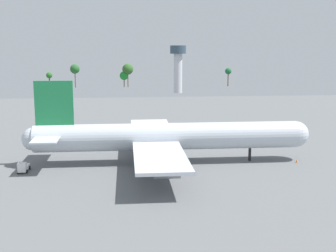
# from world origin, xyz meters

# --- Properties ---
(ground_plane) EXTENTS (284.94, 284.94, 0.00)m
(ground_plane) POSITION_xyz_m (0.00, 0.00, 0.00)
(ground_plane) COLOR slate
(cargo_airplane) EXTENTS (71.24, 59.74, 20.63)m
(cargo_airplane) POSITION_xyz_m (-0.29, 0.00, 6.56)
(cargo_airplane) COLOR silver
(cargo_airplane) RESTS_ON ground_plane
(fuel_truck) EXTENTS (4.86, 3.17, 2.00)m
(fuel_truck) POSITION_xyz_m (-35.33, 19.71, 1.07)
(fuel_truck) COLOR yellow
(fuel_truck) RESTS_ON ground_plane
(pushback_tractor) EXTENTS (2.34, 5.30, 2.47)m
(pushback_tractor) POSITION_xyz_m (-34.16, -5.44, 1.15)
(pushback_tractor) COLOR white
(pushback_tractor) RESTS_ON ground_plane
(safety_cone_nose) EXTENTS (0.53, 0.53, 0.76)m
(safety_cone_nose) POSITION_xyz_m (32.06, -3.05, 0.38)
(safety_cone_nose) COLOR orange
(safety_cone_nose) RESTS_ON ground_plane
(control_tower) EXTENTS (9.59, 9.59, 28.28)m
(control_tower) POSITION_xyz_m (21.13, 162.99, 17.75)
(control_tower) COLOR silver
(control_tower) RESTS_ON ground_plane
(tree_line_backdrop) EXTENTS (126.43, 7.47, 15.93)m
(tree_line_backdrop) POSITION_xyz_m (-15.46, 202.82, 10.90)
(tree_line_backdrop) COLOR #51381E
(tree_line_backdrop) RESTS_ON ground_plane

